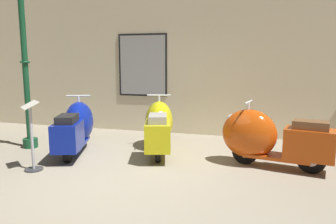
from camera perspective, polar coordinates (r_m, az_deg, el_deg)
The scene contains 7 objects.
ground_plane at distance 4.76m, azimuth -7.61°, elevation -12.19°, with size 60.00×60.00×0.00m, color gray.
showroom_back_wall at distance 7.63m, azimuth 3.40°, elevation 9.38°, with size 18.00×0.63×3.52m.
scooter_0 at distance 6.43m, azimuth -15.64°, elevation -2.44°, with size 0.99×1.76×1.04m.
scooter_1 at distance 6.21m, azimuth -1.61°, elevation -2.47°, with size 0.93×1.78×1.05m.
scooter_2 at distance 5.52m, azimuth 16.70°, elevation -4.28°, with size 1.79×0.82×1.06m.
lamppost at distance 6.89m, azimuth -23.56°, elevation 8.31°, with size 0.28×0.28×3.16m.
info_stanchion at distance 5.54m, azimuth -22.48°, elevation -4.81°, with size 0.39×0.38×1.10m.
Camera 1 is at (1.77, -4.07, 1.72)m, focal length 35.18 mm.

